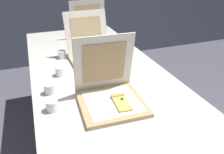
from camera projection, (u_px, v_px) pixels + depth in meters
table at (101, 80)px, 1.52m from camera, size 0.89×2.27×0.76m
pizza_box_front at (110, 94)px, 1.19m from camera, size 0.35×0.35×0.35m
pizza_box_middle at (94, 56)px, 1.65m from camera, size 0.35×0.43×0.34m
pizza_box_back at (91, 35)px, 2.09m from camera, size 0.35×0.35×0.35m
cup_white_far at (62, 54)px, 1.73m from camera, size 0.06×0.06×0.06m
cup_white_mid at (60, 71)px, 1.47m from camera, size 0.06×0.06×0.06m
cup_white_near_center at (50, 89)px, 1.27m from camera, size 0.06×0.06×0.06m
cup_white_near_left at (52, 106)px, 1.13m from camera, size 0.06×0.06×0.06m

